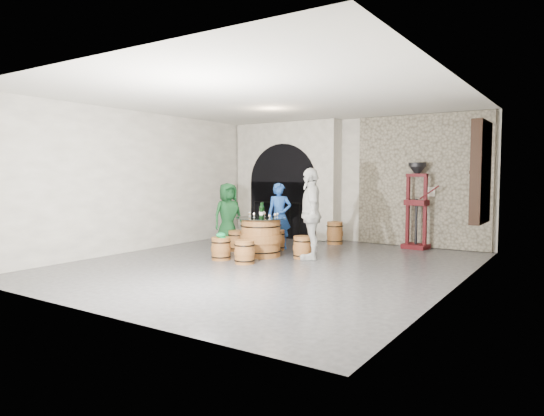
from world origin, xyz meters
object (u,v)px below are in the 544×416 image
Objects in this scene: barrel_stool_far at (276,240)px; person_blue at (279,216)px; wine_bottle_right at (263,211)px; barrel_stool_left at (237,241)px; person_white at (311,214)px; wine_bottle_center at (261,212)px; person_green at (228,216)px; wine_bottle_left at (261,211)px; side_barrel at (335,233)px; corking_press at (417,199)px; barrel_stool_right at (303,247)px; barrel_stool_near_left at (221,249)px; barrel_table at (261,237)px; barrel_stool_near_right at (245,252)px.

person_blue is (-0.04, 0.20, 0.55)m from barrel_stool_far.
barrel_stool_far is 1.12m from wine_bottle_right.
barrel_stool_left is at bearing -138.32° from barrel_stool_far.
barrel_stool_far is 1.56m from person_white.
person_blue is 4.79× the size of wine_bottle_center.
person_white is at bearing 0.10° from barrel_stool_left.
wine_bottle_center is (1.33, -0.54, 0.19)m from person_green.
wine_bottle_left reaches higher than side_barrel.
person_green is (-0.35, 0.12, 0.55)m from barrel_stool_left.
person_green reaches higher than wine_bottle_right.
barrel_stool_far is 3.46m from corking_press.
barrel_stool_right is (1.09, -0.65, 0.00)m from barrel_stool_far.
barrel_stool_near_left is 4.82m from corking_press.
person_white is at bearing -68.18° from person_blue.
barrel_stool_far is at bearing 102.02° from barrel_table.
barrel_table is 0.70× the size of person_blue.
barrel_stool_left is at bearing -87.16° from person_green.
corking_press is at bearing 48.88° from wine_bottle_right.
wine_bottle_right is at bearing -77.06° from barrel_stool_far.
corking_press is (1.41, 2.60, 0.24)m from person_white.
person_green is (-1.23, 0.42, 0.37)m from barrel_table.
person_green reaches higher than barrel_stool_right.
corking_press reaches higher than barrel_stool_left.
side_barrel is (1.75, 2.11, -0.50)m from person_green.
person_white is at bearing -76.63° from side_barrel.
barrel_stool_right is 0.30× the size of person_blue.
corking_press reaches higher than barrel_stool_near_left.
person_green reaches higher than barrel_stool_far.
barrel_stool_near_right is 0.82× the size of side_barrel.
barrel_stool_right is at bearing 25.77° from wine_bottle_center.
person_blue is at bearing -118.18° from side_barrel.
side_barrel is at bearing 77.89° from wine_bottle_right.
barrel_stool_near_left is (0.44, -1.12, 0.00)m from barrel_stool_left.
barrel_table is 0.95m from barrel_stool_right.
person_white is (0.16, 0.05, 0.72)m from barrel_stool_right.
wine_bottle_center is at bearing -53.28° from wine_bottle_left.
barrel_stool_right is at bearing 13.41° from wine_bottle_left.
person_green is 0.82× the size of person_white.
barrel_stool_right is 1.71m from barrel_stool_near_left.
barrel_stool_right is 1.00× the size of barrel_stool_near_right.
wine_bottle_center and wine_bottle_right have the same top height.
barrel_table is 0.95m from barrel_stool_far.
person_white is 3.35× the size of side_barrel.
corking_press is at bearing 59.30° from barrel_stool_right.
wine_bottle_left is at bearing 64.32° from barrel_stool_near_left.
person_green is 1.29m from wine_bottle_right.
corking_press is (2.37, 3.03, 0.22)m from wine_bottle_center.
person_blue is 0.82× the size of person_white.
barrel_stool_near_right is 1.44× the size of wine_bottle_left.
barrel_stool_near_left is (-0.43, -0.82, -0.18)m from barrel_table.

